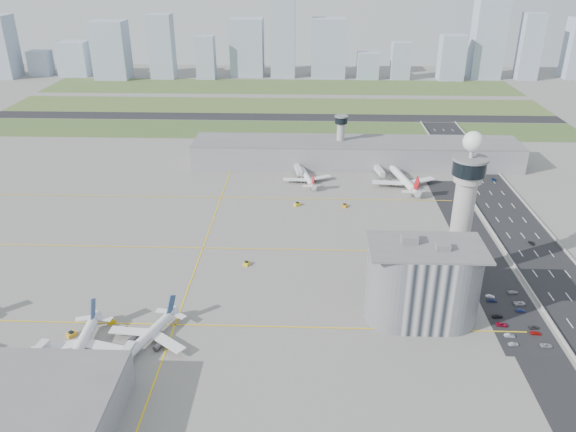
{
  "coord_description": "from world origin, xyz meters",
  "views": [
    {
      "loc": [
        8.28,
        -200.64,
        126.33
      ],
      "look_at": [
        0.0,
        35.0,
        15.0
      ],
      "focal_mm": 35.0,
      "sensor_mm": 36.0,
      "label": 1
    }
  ],
  "objects_px": {
    "airplane_near_b": "(78,343)",
    "tug_4": "(297,204)",
    "airplane_near_c": "(145,333)",
    "car_lot_0": "(513,344)",
    "car_lot_11": "(513,292)",
    "secondary_tower": "(341,135)",
    "tug_5": "(344,205)",
    "car_lot_5": "(490,296)",
    "car_lot_9": "(520,311)",
    "tug_2": "(126,329)",
    "airplane_far_b": "(404,175)",
    "car_lot_10": "(520,303)",
    "tug_1": "(111,320)",
    "tug_0": "(71,334)",
    "car_lot_7": "(536,333)",
    "jet_bridge_near_2": "(114,374)",
    "tug_3": "(246,263)",
    "car_lot_6": "(546,345)",
    "car_hw_2": "(494,180)",
    "jet_bridge_far_1": "(376,169)",
    "airplane_far_a": "(307,174)",
    "car_hw_1": "(531,243)",
    "admin_building": "(423,283)",
    "car_lot_4": "(492,300)",
    "control_tower": "(464,202)",
    "jet_bridge_near_1": "(22,372)",
    "jet_bridge_far_0": "(297,168)",
    "car_hw_4": "(447,149)",
    "car_lot_1": "(510,335)"
  },
  "relations": [
    {
      "from": "airplane_near_b",
      "to": "tug_4",
      "type": "xyz_separation_m",
      "value": [
        72.37,
        129.49,
        -4.59
      ]
    },
    {
      "from": "airplane_near_c",
      "to": "car_lot_0",
      "type": "xyz_separation_m",
      "value": [
        129.95,
        4.12,
        -4.56
      ]
    },
    {
      "from": "airplane_near_b",
      "to": "car_lot_11",
      "type": "relative_size",
      "value": 9.29
    },
    {
      "from": "secondary_tower",
      "to": "tug_5",
      "type": "distance_m",
      "value": 72.7
    },
    {
      "from": "car_lot_5",
      "to": "car_lot_9",
      "type": "distance_m",
      "value": 13.05
    },
    {
      "from": "tug_2",
      "to": "tug_4",
      "type": "bearing_deg",
      "value": 40.2
    },
    {
      "from": "airplane_far_b",
      "to": "car_lot_10",
      "type": "xyz_separation_m",
      "value": [
        27.25,
        -124.61,
        -5.78
      ]
    },
    {
      "from": "tug_1",
      "to": "tug_2",
      "type": "height_order",
      "value": "tug_1"
    },
    {
      "from": "tug_0",
      "to": "car_lot_7",
      "type": "bearing_deg",
      "value": 40.24
    },
    {
      "from": "tug_2",
      "to": "jet_bridge_near_2",
      "type": "bearing_deg",
      "value": -103.41
    },
    {
      "from": "airplane_near_b",
      "to": "tug_1",
      "type": "xyz_separation_m",
      "value": [
        4.37,
        19.48,
        -4.6
      ]
    },
    {
      "from": "tug_3",
      "to": "car_lot_6",
      "type": "distance_m",
      "value": 123.76
    },
    {
      "from": "airplane_far_b",
      "to": "car_hw_2",
      "type": "xyz_separation_m",
      "value": [
        56.43,
        9.46,
        -5.87
      ]
    },
    {
      "from": "tug_1",
      "to": "jet_bridge_far_1",
      "type": "bearing_deg",
      "value": 10.96
    },
    {
      "from": "airplane_far_a",
      "to": "car_hw_1",
      "type": "height_order",
      "value": "airplane_far_a"
    },
    {
      "from": "jet_bridge_far_1",
      "to": "airplane_near_b",
      "type": "bearing_deg",
      "value": -43.72
    },
    {
      "from": "admin_building",
      "to": "car_lot_4",
      "type": "relative_size",
      "value": 10.95
    },
    {
      "from": "airplane_near_b",
      "to": "jet_bridge_near_2",
      "type": "bearing_deg",
      "value": 50.9
    },
    {
      "from": "tug_1",
      "to": "car_hw_2",
      "type": "relative_size",
      "value": 0.84
    },
    {
      "from": "car_lot_9",
      "to": "car_hw_2",
      "type": "bearing_deg",
      "value": -10.37
    },
    {
      "from": "airplane_near_c",
      "to": "control_tower",
      "type": "bearing_deg",
      "value": 134.06
    },
    {
      "from": "tug_3",
      "to": "car_lot_10",
      "type": "bearing_deg",
      "value": -176.27
    },
    {
      "from": "airplane_far_b",
      "to": "control_tower",
      "type": "bearing_deg",
      "value": 171.78
    },
    {
      "from": "airplane_near_b",
      "to": "jet_bridge_near_2",
      "type": "relative_size",
      "value": 2.85
    },
    {
      "from": "jet_bridge_near_1",
      "to": "jet_bridge_far_0",
      "type": "bearing_deg",
      "value": -13.77
    },
    {
      "from": "control_tower",
      "to": "tug_2",
      "type": "bearing_deg",
      "value": -161.78
    },
    {
      "from": "airplane_near_b",
      "to": "jet_bridge_far_0",
      "type": "distance_m",
      "value": 194.39
    },
    {
      "from": "car_lot_10",
      "to": "car_hw_2",
      "type": "distance_m",
      "value": 137.21
    },
    {
      "from": "jet_bridge_far_0",
      "to": "car_lot_6",
      "type": "bearing_deg",
      "value": 18.35
    },
    {
      "from": "car_lot_4",
      "to": "car_hw_4",
      "type": "xyz_separation_m",
      "value": [
        24.07,
        190.03,
        -0.06
      ]
    },
    {
      "from": "car_lot_6",
      "to": "car_hw_4",
      "type": "xyz_separation_m",
      "value": [
        13.11,
        217.85,
        0.01
      ]
    },
    {
      "from": "admin_building",
      "to": "car_hw_1",
      "type": "bearing_deg",
      "value": 43.77
    },
    {
      "from": "car_lot_4",
      "to": "car_hw_1",
      "type": "height_order",
      "value": "car_lot_4"
    },
    {
      "from": "car_lot_7",
      "to": "car_lot_11",
      "type": "height_order",
      "value": "car_lot_11"
    },
    {
      "from": "airplane_near_b",
      "to": "car_lot_5",
      "type": "bearing_deg",
      "value": 103.35
    },
    {
      "from": "car_lot_7",
      "to": "car_lot_5",
      "type": "bearing_deg",
      "value": 25.53
    },
    {
      "from": "airplane_near_b",
      "to": "car_lot_9",
      "type": "xyz_separation_m",
      "value": [
        160.78,
        31.97,
        -5.0
      ]
    },
    {
      "from": "car_lot_7",
      "to": "tug_0",
      "type": "bearing_deg",
      "value": 95.89
    },
    {
      "from": "tug_4",
      "to": "car_lot_0",
      "type": "bearing_deg",
      "value": -1.44
    },
    {
      "from": "tug_3",
      "to": "car_lot_9",
      "type": "relative_size",
      "value": 0.89
    },
    {
      "from": "secondary_tower",
      "to": "jet_bridge_near_2",
      "type": "xyz_separation_m",
      "value": [
        -83.0,
        -211.0,
        -15.95
      ]
    },
    {
      "from": "jet_bridge_near_2",
      "to": "airplane_far_b",
      "type": "bearing_deg",
      "value": -24.46
    },
    {
      "from": "jet_bridge_near_1",
      "to": "car_hw_1",
      "type": "xyz_separation_m",
      "value": [
        199.03,
        100.34,
        -2.25
      ]
    },
    {
      "from": "jet_bridge_near_2",
      "to": "tug_0",
      "type": "xyz_separation_m",
      "value": [
        -23.07,
        22.9,
        -1.87
      ]
    },
    {
      "from": "tug_3",
      "to": "car_lot_4",
      "type": "relative_size",
      "value": 0.82
    },
    {
      "from": "car_lot_11",
      "to": "car_lot_4",
      "type": "bearing_deg",
      "value": 112.94
    },
    {
      "from": "tug_5",
      "to": "car_lot_1",
      "type": "height_order",
      "value": "tug_5"
    },
    {
      "from": "control_tower",
      "to": "jet_bridge_far_0",
      "type": "height_order",
      "value": "control_tower"
    },
    {
      "from": "tug_3",
      "to": "airplane_near_b",
      "type": "bearing_deg",
      "value": 69.0
    },
    {
      "from": "jet_bridge_far_0",
      "to": "car_lot_9",
      "type": "bearing_deg",
      "value": 21.12
    }
  ]
}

